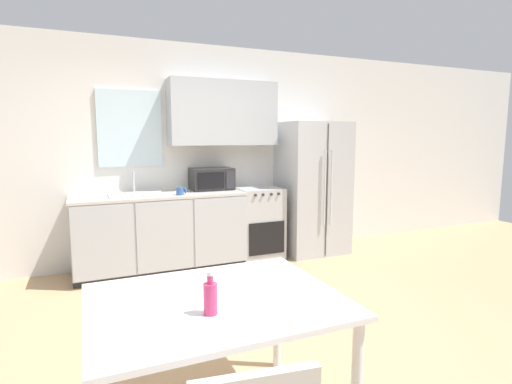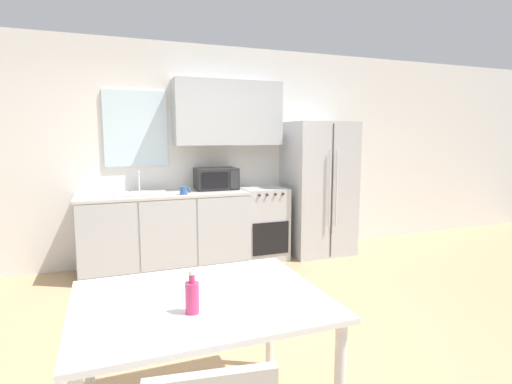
# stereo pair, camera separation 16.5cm
# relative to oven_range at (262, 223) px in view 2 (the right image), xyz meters

# --- Properties ---
(ground_plane) EXTENTS (12.00, 12.00, 0.00)m
(ground_plane) POSITION_rel_oven_range_xyz_m (-0.89, -1.77, -0.46)
(ground_plane) COLOR tan
(wall_back) EXTENTS (12.00, 0.38, 2.70)m
(wall_back) POSITION_rel_oven_range_xyz_m (-0.83, 0.30, 0.97)
(wall_back) COLOR silver
(wall_back) RESTS_ON ground_plane
(kitchen_counter) EXTENTS (1.94, 0.65, 0.91)m
(kitchen_counter) POSITION_rel_oven_range_xyz_m (-1.24, -0.01, 0.00)
(kitchen_counter) COLOR #333333
(kitchen_counter) RESTS_ON ground_plane
(oven_range) EXTENTS (0.55, 0.62, 0.92)m
(oven_range) POSITION_rel_oven_range_xyz_m (0.00, 0.00, 0.00)
(oven_range) COLOR #B7BABC
(oven_range) RESTS_ON ground_plane
(refrigerator) EXTENTS (0.85, 0.73, 1.76)m
(refrigerator) POSITION_rel_oven_range_xyz_m (0.80, -0.04, 0.42)
(refrigerator) COLOR silver
(refrigerator) RESTS_ON ground_plane
(kitchen_sink) EXTENTS (0.59, 0.42, 0.25)m
(kitchen_sink) POSITION_rel_oven_range_xyz_m (-1.51, -0.01, 0.47)
(kitchen_sink) COLOR #B7BABC
(kitchen_sink) RESTS_ON kitchen_counter
(microwave) EXTENTS (0.51, 0.36, 0.27)m
(microwave) POSITION_rel_oven_range_xyz_m (-0.58, 0.09, 0.59)
(microwave) COLOR #282828
(microwave) RESTS_ON kitchen_counter
(coffee_mug) EXTENTS (0.11, 0.08, 0.09)m
(coffee_mug) POSITION_rel_oven_range_xyz_m (-1.04, -0.21, 0.50)
(coffee_mug) COLOR #335999
(coffee_mug) RESTS_ON kitchen_counter
(dining_table) EXTENTS (1.26, 0.98, 0.74)m
(dining_table) POSITION_rel_oven_range_xyz_m (-1.45, -2.79, 0.20)
(dining_table) COLOR white
(dining_table) RESTS_ON ground_plane
(drink_bottle) EXTENTS (0.07, 0.07, 0.21)m
(drink_bottle) POSITION_rel_oven_range_xyz_m (-1.52, -2.95, 0.37)
(drink_bottle) COLOR #DB386B
(drink_bottle) RESTS_ON dining_table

